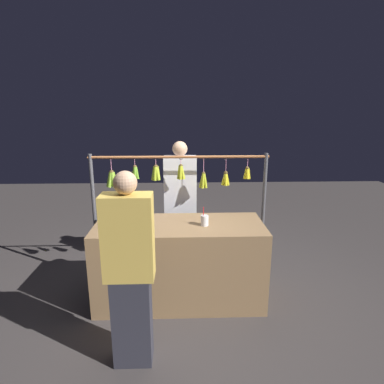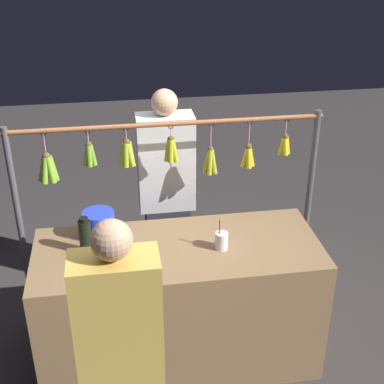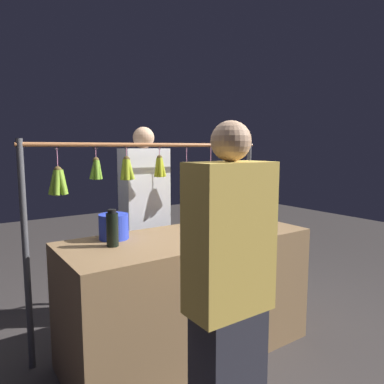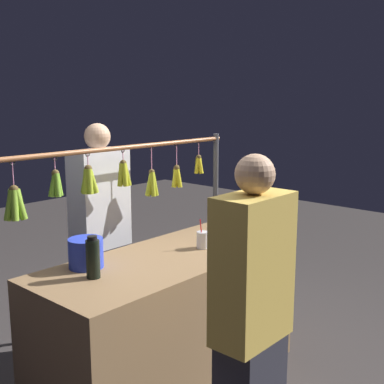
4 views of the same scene
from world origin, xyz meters
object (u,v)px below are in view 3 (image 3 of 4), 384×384
Objects in this scene: water_bottle at (112,229)px; vendor_person at (145,225)px; blue_bucket at (114,226)px; drink_cup at (221,224)px; customer_person at (229,304)px.

vendor_person is at bearing -130.72° from water_bottle.
drink_cup reaches higher than blue_bucket.
water_bottle is at bearing -6.38° from drink_cup.
drink_cup is 0.82m from vendor_person.
customer_person is at bearing 94.70° from blue_bucket.
water_bottle is 0.15× the size of customer_person.
vendor_person is (0.26, -0.77, -0.11)m from drink_cup.
vendor_person is 1.03× the size of customer_person.
vendor_person reaches higher than drink_cup.
customer_person is at bearing 100.30° from water_bottle.
vendor_person reaches higher than blue_bucket.
drink_cup is at bearing 160.42° from blue_bucket.
blue_bucket is at bearing -114.84° from water_bottle.
vendor_person is at bearing -135.02° from blue_bucket.
vendor_person reaches higher than water_bottle.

